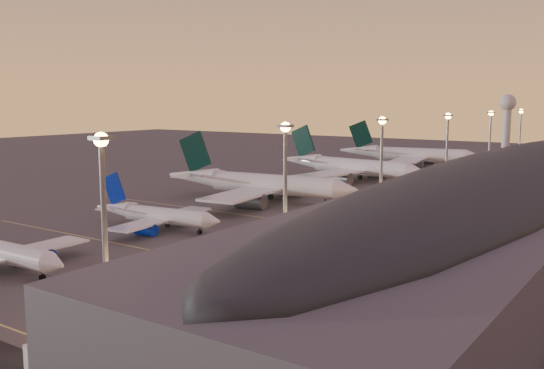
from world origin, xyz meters
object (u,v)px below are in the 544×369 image
(airliner_wide_far, at_px, (408,154))
(catering_truck_b, at_px, (43,366))
(baggage_tug_c, at_px, (253,238))
(airliner_wide_near, at_px, (257,184))
(baggage_tug_b, at_px, (89,289))
(baggage_tug_d, at_px, (246,255))
(baggage_tug_a, at_px, (130,308))
(radar_tower, at_px, (507,114))
(airliner_narrow_north, at_px, (156,215))
(airliner_wide_mid, at_px, (349,166))

(airliner_wide_far, bearing_deg, catering_truck_b, -86.91)
(baggage_tug_c, bearing_deg, airliner_wide_near, 156.44)
(baggage_tug_b, bearing_deg, baggage_tug_d, 51.76)
(baggage_tug_a, xyz_separation_m, baggage_tug_c, (-11.84, 45.13, -0.04))
(baggage_tug_c, bearing_deg, radar_tower, 123.45)
(baggage_tug_a, bearing_deg, airliner_wide_far, 95.55)
(airliner_narrow_north, xyz_separation_m, radar_tower, (16.46, 250.09, 18.61))
(catering_truck_b, height_order, baggage_tug_d, catering_truck_b)
(baggage_tug_d, bearing_deg, airliner_narrow_north, -111.51)
(airliner_wide_far, xyz_separation_m, radar_tower, (20.12, 90.02, 16.64))
(airliner_wide_near, distance_m, airliner_wide_mid, 57.12)
(baggage_tug_a, bearing_deg, catering_truck_b, -72.83)
(airliner_wide_near, xyz_separation_m, catering_truck_b, (49.11, -106.10, -3.66))
(catering_truck_b, bearing_deg, airliner_narrow_north, 143.39)
(radar_tower, bearing_deg, airliner_narrow_north, -93.76)
(airliner_wide_near, bearing_deg, baggage_tug_d, -62.55)
(airliner_wide_mid, relative_size, baggage_tug_b, 18.60)
(airliner_wide_mid, bearing_deg, baggage_tug_d, -65.24)
(airliner_wide_far, distance_m, baggage_tug_b, 201.38)
(radar_tower, bearing_deg, airliner_wide_mid, -97.53)
(airliner_wide_near, distance_m, airliner_wide_far, 115.29)
(radar_tower, distance_m, baggage_tug_d, 260.49)
(airliner_narrow_north, relative_size, airliner_wide_mid, 0.57)
(baggage_tug_a, bearing_deg, airliner_wide_near, 109.38)
(airliner_narrow_north, relative_size, catering_truck_b, 5.71)
(airliner_wide_mid, height_order, baggage_tug_b, airliner_wide_mid)
(baggage_tug_b, bearing_deg, airliner_wide_mid, 77.51)
(baggage_tug_c, bearing_deg, baggage_tug_d, -27.03)
(airliner_wide_near, height_order, baggage_tug_c, airliner_wide_near)
(airliner_narrow_north, distance_m, baggage_tug_b, 46.66)
(catering_truck_b, bearing_deg, airliner_wide_mid, 123.43)
(airliner_wide_mid, bearing_deg, airliner_wide_far, 97.26)
(airliner_narrow_north, bearing_deg, airliner_wide_far, 84.26)
(airliner_wide_near, xyz_separation_m, airliner_wide_far, (-0.02, 115.29, 0.05))
(radar_tower, xyz_separation_m, baggage_tug_c, (8.74, -246.47, -21.35))
(baggage_tug_b, bearing_deg, airliner_wide_far, 74.39)
(airliner_wide_mid, xyz_separation_m, catering_truck_b, (48.60, -163.22, -3.62))
(airliner_wide_mid, bearing_deg, airliner_narrow_north, -81.50)
(radar_tower, distance_m, baggage_tug_b, 290.18)
(catering_truck_b, bearing_deg, radar_tower, 112.16)
(baggage_tug_a, xyz_separation_m, catering_truck_b, (8.42, -19.81, 0.96))
(airliner_wide_far, distance_m, catering_truck_b, 226.81)
(baggage_tug_c, relative_size, catering_truck_b, 0.66)
(radar_tower, height_order, baggage_tug_b, radar_tower)
(airliner_narrow_north, distance_m, catering_truck_b, 76.35)
(airliner_wide_mid, height_order, airliner_wide_far, airliner_wide_far)
(airliner_wide_near, distance_m, baggage_tug_c, 50.48)
(airliner_wide_mid, bearing_deg, airliner_wide_near, -83.77)
(airliner_wide_mid, height_order, baggage_tug_c, airliner_wide_mid)
(airliner_narrow_north, xyz_separation_m, catering_truck_b, (45.46, -61.32, -1.74))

